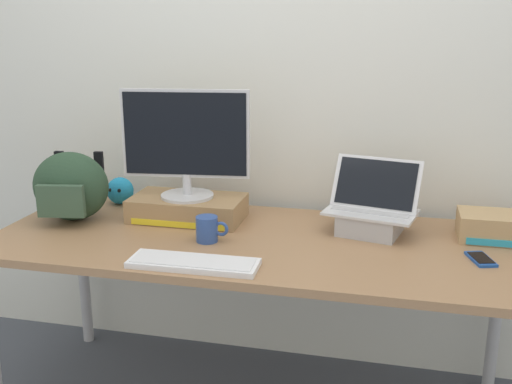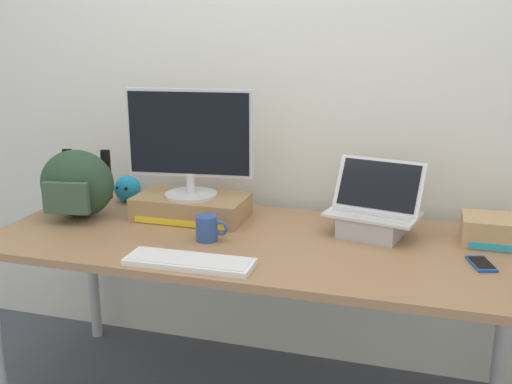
{
  "view_description": "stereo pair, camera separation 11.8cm",
  "coord_description": "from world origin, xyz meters",
  "views": [
    {
      "loc": [
        0.49,
        -2.06,
        1.51
      ],
      "look_at": [
        0.0,
        0.0,
        0.92
      ],
      "focal_mm": 42.0,
      "sensor_mm": 36.0,
      "label": 1
    },
    {
      "loc": [
        0.6,
        -2.03,
        1.51
      ],
      "look_at": [
        0.0,
        0.0,
        0.92
      ],
      "focal_mm": 42.0,
      "sensor_mm": 36.0,
      "label": 2
    }
  ],
  "objects": [
    {
      "name": "coffee_mug",
      "position": [
        -0.17,
        -0.07,
        0.79
      ],
      "size": [
        0.12,
        0.08,
        0.1
      ],
      "color": "#2D4C93",
      "rests_on": "desk"
    },
    {
      "name": "toner_box_yellow",
      "position": [
        -0.33,
        0.16,
        0.79
      ],
      "size": [
        0.46,
        0.26,
        0.09
      ],
      "color": "#9E7A51",
      "rests_on": "desk"
    },
    {
      "name": "desktop_monitor",
      "position": [
        -0.33,
        0.16,
        1.06
      ],
      "size": [
        0.51,
        0.22,
        0.44
      ],
      "rotation": [
        0.0,
        0.0,
        0.12
      ],
      "color": "silver",
      "rests_on": "toner_box_yellow"
    },
    {
      "name": "open_laptop",
      "position": [
        0.42,
        0.16,
        0.8
      ],
      "size": [
        0.37,
        0.28,
        0.28
      ],
      "rotation": [
        0.0,
        0.0,
        -0.22
      ],
      "color": "#ADADB2",
      "rests_on": "desk"
    },
    {
      "name": "back_wall",
      "position": [
        0.0,
        0.51,
        1.3
      ],
      "size": [
        7.0,
        0.1,
        2.6
      ],
      "primitive_type": "cube",
      "color": "silver",
      "rests_on": "ground"
    },
    {
      "name": "cell_phone",
      "position": [
        0.8,
        -0.04,
        0.74
      ],
      "size": [
        0.1,
        0.14,
        0.01
      ],
      "rotation": [
        0.0,
        0.0,
        0.29
      ],
      "color": "#19479E",
      "rests_on": "desk"
    },
    {
      "name": "desk",
      "position": [
        0.0,
        0.0,
        0.68
      ],
      "size": [
        2.0,
        0.82,
        0.74
      ],
      "color": "#99704C",
      "rests_on": "ground"
    },
    {
      "name": "messenger_backpack",
      "position": [
        -0.78,
        0.04,
        0.88
      ],
      "size": [
        0.34,
        0.29,
        0.28
      ],
      "rotation": [
        0.0,
        0.0,
        0.17
      ],
      "color": "#28422D",
      "rests_on": "desk"
    },
    {
      "name": "toner_box_cyan",
      "position": [
        0.9,
        0.19,
        0.79
      ],
      "size": [
        0.32,
        0.18,
        0.1
      ],
      "color": "tan",
      "rests_on": "desk"
    },
    {
      "name": "external_keyboard",
      "position": [
        -0.14,
        -0.31,
        0.75
      ],
      "size": [
        0.44,
        0.15,
        0.02
      ],
      "rotation": [
        0.0,
        0.0,
        0.02
      ],
      "color": "white",
      "rests_on": "desk"
    },
    {
      "name": "plush_toy",
      "position": [
        -0.7,
        0.3,
        0.8
      ],
      "size": [
        0.12,
        0.12,
        0.12
      ],
      "color": "#2393CC",
      "rests_on": "desk"
    }
  ]
}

